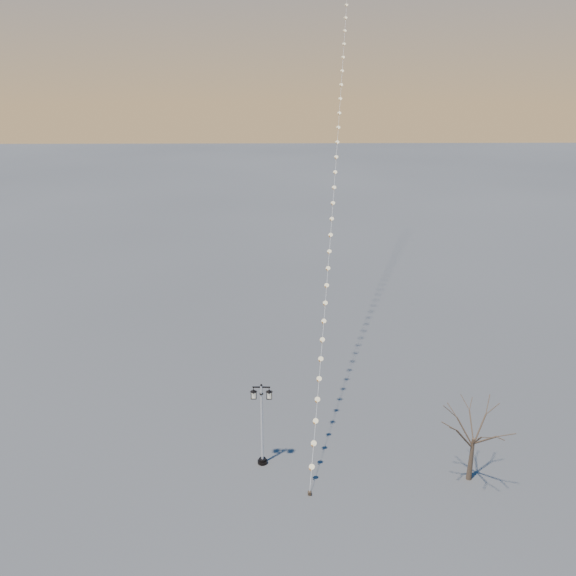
{
  "coord_description": "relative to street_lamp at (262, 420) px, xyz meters",
  "views": [
    {
      "loc": [
        -1.52,
        -24.77,
        19.87
      ],
      "look_at": [
        -0.97,
        6.58,
        8.46
      ],
      "focal_mm": 37.63,
      "sensor_mm": 36.0,
      "label": 1
    }
  ],
  "objects": [
    {
      "name": "street_lamp",
      "position": [
        0.0,
        0.0,
        0.0
      ],
      "size": [
        1.21,
        0.53,
        4.79
      ],
      "rotation": [
        0.0,
        0.0,
        -0.04
      ],
      "color": "black",
      "rests_on": "ground"
    },
    {
      "name": "bare_tree",
      "position": [
        10.65,
        -1.51,
        0.41
      ],
      "size": [
        2.66,
        2.66,
        4.41
      ],
      "rotation": [
        0.0,
        0.0,
        0.43
      ],
      "color": "#493829",
      "rests_on": "ground"
    },
    {
      "name": "ground",
      "position": [
        2.4,
        -2.4,
        -2.65
      ],
      "size": [
        300.0,
        300.0,
        0.0
      ],
      "primitive_type": "plane",
      "color": "#444546",
      "rests_on": "ground"
    },
    {
      "name": "kite_train",
      "position": [
        5.4,
        18.96,
        14.98
      ],
      "size": [
        6.62,
        43.73,
        35.47
      ],
      "rotation": [
        0.0,
        0.0,
        0.05
      ],
      "color": "#34271A",
      "rests_on": "ground"
    }
  ]
}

